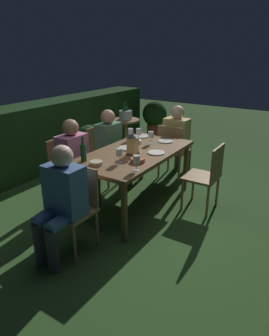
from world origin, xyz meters
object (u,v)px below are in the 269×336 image
object	(u,v)px
chair_side_right_b	(102,152)
person_in_blue	(61,199)
bowl_olives	(136,142)
ice_bucket	(126,114)
side_table	(126,130)
dining_table	(134,156)
potted_plant_by_hedge	(90,142)
plate_a	(156,153)
bowl_salad	(96,163)
person_in_green	(112,145)
wine_glass_d	(139,132)
lantern_centerpiece	(133,143)
wine_glass_a	(137,160)
person_in_mustard	(178,137)
chair_head_near	(76,205)
plate_d	(142,136)
person_in_pink	(76,159)
chair_side_right_a	(66,167)
chair_side_left_b	(207,175)
wine_glass_e	(119,153)
potted_plant_corner	(155,117)
wine_glass_c	(151,135)
bowl_bread	(138,160)
plate_b	(166,141)
chair_head_far	(172,149)
plate_c	(128,148)
green_bottle_on_table	(83,152)
wine_glass_b	(131,132)

from	to	relation	value
chair_side_right_b	person_in_blue	xyz separation A→B (m)	(-1.68, -0.84, 0.15)
bowl_olives	ice_bucket	size ratio (longest dim) A/B	0.41
person_in_blue	side_table	bearing A→B (deg)	23.80
dining_table	potted_plant_by_hedge	size ratio (longest dim) A/B	2.34
plate_a	bowl_salad	xyz separation A→B (m)	(-0.73, 0.37, 0.02)
person_in_blue	person_in_green	bearing A→B (deg)	20.89
person_in_green	potted_plant_by_hedge	bearing A→B (deg)	61.05
wine_glass_d	bowl_salad	distance (m)	1.11
lantern_centerpiece	wine_glass_a	bearing A→B (deg)	-142.81
person_in_mustard	chair_head_near	world-z (taller)	person_in_mustard
plate_d	bowl_salad	xyz separation A→B (m)	(-1.29, -0.18, 0.02)
person_in_pink	side_table	distance (m)	2.33
chair_side_right_a	chair_side_left_b	xyz separation A→B (m)	(0.77, -1.68, 0.00)
person_in_mustard	wine_glass_e	world-z (taller)	person_in_mustard
chair_side_right_a	bowl_salad	size ratio (longest dim) A/B	5.91
ice_bucket	wine_glass_a	bearing A→B (deg)	-143.46
plate_a	potted_plant_corner	distance (m)	3.52
wine_glass_c	potted_plant_corner	distance (m)	3.12
bowl_bread	ice_bucket	world-z (taller)	ice_bucket
chair_side_right_b	plate_d	size ratio (longest dim) A/B	4.11
chair_side_right_b	lantern_centerpiece	size ratio (longest dim) A/B	3.28
lantern_centerpiece	plate_b	world-z (taller)	lantern_centerpiece
chair_head_far	chair_side_left_b	world-z (taller)	same
lantern_centerpiece	chair_side_right_b	bearing A→B (deg)	61.06
person_in_pink	potted_plant_corner	bearing A→B (deg)	13.00
person_in_blue	bowl_olives	xyz separation A→B (m)	(1.61, 0.17, 0.14)
dining_table	person_in_mustard	xyz separation A→B (m)	(1.30, 0.00, -0.05)
plate_a	plate_c	size ratio (longest dim) A/B	0.92
chair_head_far	plate_c	world-z (taller)	chair_head_far
person_in_mustard	plate_b	world-z (taller)	person_in_mustard
wine_glass_c	plate_a	distance (m)	0.44
lantern_centerpiece	bowl_bread	bearing A→B (deg)	-135.63
green_bottle_on_table	plate_b	distance (m)	1.30
bowl_olives	potted_plant_by_hedge	world-z (taller)	bowl_olives
wine_glass_c	person_in_green	bearing A→B (deg)	92.52
plate_a	potted_plant_corner	bearing A→B (deg)	29.43
person_in_blue	wine_glass_d	xyz separation A→B (m)	(1.76, 0.23, 0.23)
dining_table	wine_glass_b	size ratio (longest dim) A/B	10.12
person_in_green	ice_bucket	distance (m)	1.62
wine_glass_a	wine_glass_e	distance (m)	0.31
wine_glass_d	bowl_bread	xyz separation A→B (m)	(-0.77, -0.47, -0.09)
plate_d	chair_side_right_a	bearing A→B (deg)	151.79
bowl_salad	wine_glass_a	bearing A→B (deg)	-77.68
wine_glass_e	plate_d	size ratio (longest dim) A/B	0.80
person_in_pink	side_table	xyz separation A→B (m)	(2.20, 0.73, -0.19)
wine_glass_e	wine_glass_a	bearing A→B (deg)	-107.71
chair_side_right_a	plate_b	size ratio (longest dim) A/B	4.08
person_in_pink	plate_c	bearing A→B (deg)	-48.22
bowl_olives	chair_side_right_a	bearing A→B (deg)	136.08
chair_head_far	plate_b	bearing A→B (deg)	-165.37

